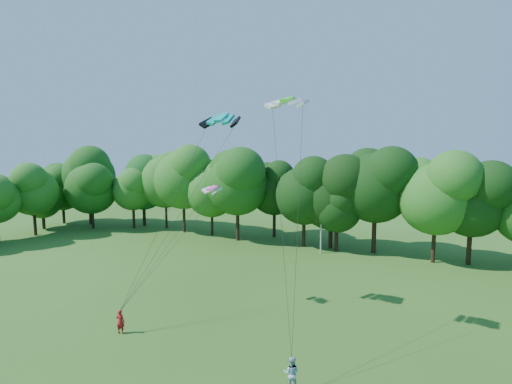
% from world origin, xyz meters
% --- Properties ---
extents(utility_pole, '(1.40, 0.35, 7.06)m').
position_xyz_m(utility_pole, '(0.27, 32.54, 3.66)').
color(utility_pole, '#B2B3AA').
rests_on(utility_pole, ground).
extents(kite_flyer_left, '(0.71, 0.53, 1.74)m').
position_xyz_m(kite_flyer_left, '(-7.70, 5.74, 0.87)').
color(kite_flyer_left, '#AB1618').
rests_on(kite_flyer_left, ground).
extents(kite_flyer_right, '(1.01, 0.85, 1.84)m').
position_xyz_m(kite_flyer_right, '(5.50, 4.19, 0.92)').
color(kite_flyer_right, '#96B8D0').
rests_on(kite_flyer_right, ground).
extents(kite_teal, '(3.24, 1.53, 0.85)m').
position_xyz_m(kite_teal, '(-3.22, 12.89, 15.50)').
color(kite_teal, '#05A8A0').
rests_on(kite_teal, ground).
extents(kite_green, '(2.98, 1.68, 0.49)m').
position_xyz_m(kite_green, '(3.11, 10.33, 16.35)').
color(kite_green, '#3DE121').
rests_on(kite_green, ground).
extents(kite_pink, '(1.89, 1.33, 0.37)m').
position_xyz_m(kite_pink, '(-4.07, 12.81, 9.87)').
color(kite_pink, '#FC46B9').
rests_on(kite_pink, ground).
extents(tree_back_west, '(8.72, 8.72, 12.68)m').
position_xyz_m(tree_back_west, '(-31.30, 38.27, 7.92)').
color(tree_back_west, '#341F14').
rests_on(tree_back_west, ground).
extents(tree_back_center, '(9.26, 9.26, 13.47)m').
position_xyz_m(tree_back_center, '(0.86, 35.46, 8.41)').
color(tree_back_center, black).
rests_on(tree_back_center, ground).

